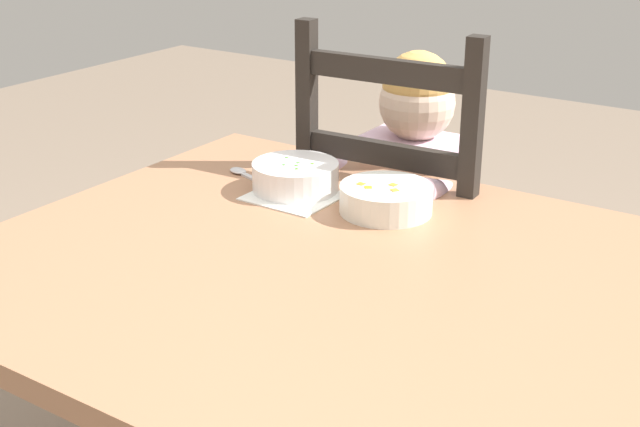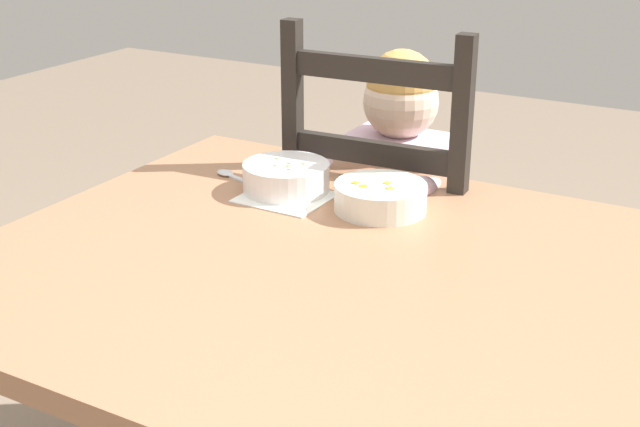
# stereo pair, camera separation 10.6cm
# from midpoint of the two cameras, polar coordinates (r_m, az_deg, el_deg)

# --- Properties ---
(dining_table) EXTENTS (1.23, 1.01, 0.71)m
(dining_table) POSITION_cam_midpoint_polar(r_m,az_deg,el_deg) (1.49, 2.77, -6.67)
(dining_table) COLOR #A47151
(dining_table) RESTS_ON ground
(dining_chair) EXTENTS (0.44, 0.44, 1.03)m
(dining_chair) POSITION_cam_midpoint_polar(r_m,az_deg,el_deg) (2.05, 7.17, -2.86)
(dining_chair) COLOR black
(dining_chair) RESTS_ON ground
(child_figure) EXTENTS (0.32, 0.31, 0.96)m
(child_figure) POSITION_cam_midpoint_polar(r_m,az_deg,el_deg) (1.99, 7.28, 1.21)
(child_figure) COLOR silver
(child_figure) RESTS_ON ground
(bowl_of_peas) EXTENTS (0.18, 0.18, 0.06)m
(bowl_of_peas) POSITION_cam_midpoint_polar(r_m,az_deg,el_deg) (1.77, 0.09, 2.46)
(bowl_of_peas) COLOR white
(bowl_of_peas) RESTS_ON dining_table
(bowl_of_carrots) EXTENTS (0.18, 0.18, 0.05)m
(bowl_of_carrots) POSITION_cam_midpoint_polar(r_m,az_deg,el_deg) (1.67, 6.16, 1.00)
(bowl_of_carrots) COLOR white
(bowl_of_carrots) RESTS_ON dining_table
(spoon) EXTENTS (0.14, 0.06, 0.01)m
(spoon) POSITION_cam_midpoint_polar(r_m,az_deg,el_deg) (1.87, -3.44, 2.63)
(spoon) COLOR silver
(spoon) RESTS_ON dining_table
(paper_napkin) EXTENTS (0.17, 0.16, 0.00)m
(paper_napkin) POSITION_cam_midpoint_polar(r_m,az_deg,el_deg) (1.74, -0.03, 1.10)
(paper_napkin) COLOR white
(paper_napkin) RESTS_ON dining_table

